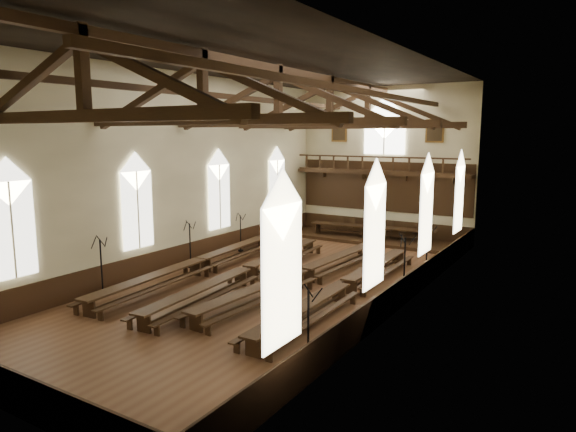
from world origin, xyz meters
name	(u,v)px	position (x,y,z in m)	size (l,w,h in m)	color
ground	(279,284)	(0.00, 0.00, 0.00)	(26.00, 26.00, 0.00)	brown
room_walls	(278,144)	(0.00, 0.00, 6.46)	(26.00, 26.00, 26.00)	beige
wainscot_band	(279,271)	(0.00, 0.00, 0.60)	(12.00, 26.00, 1.20)	black
side_windows	(278,204)	(0.00, 0.00, 3.74)	(11.85, 19.80, 4.50)	silver
end_window	(385,129)	(0.00, 12.90, 7.22)	(2.80, 0.12, 3.80)	white
minstrels_gallery	(382,180)	(0.00, 12.66, 3.91)	(11.80, 1.24, 3.70)	#332210
portraits	(384,131)	(0.00, 12.90, 7.10)	(7.75, 0.09, 1.45)	brown
roof_trusses	(278,104)	(0.00, 0.00, 8.22)	(11.70, 25.70, 2.80)	#332210
refectory_row_a	(200,262)	(-4.32, -0.55, 0.57)	(2.17, 14.82, 0.78)	#332210
refectory_row_b	(246,271)	(-1.42, -0.61, 0.55)	(2.10, 14.55, 0.76)	#332210
refectory_row_c	(304,273)	(1.07, 0.48, 0.56)	(1.96, 14.63, 0.77)	#332210
refectory_row_d	(345,286)	(3.53, -0.30, 0.54)	(1.59, 14.32, 0.74)	#332210
dais	(372,239)	(-0.09, 11.40, 0.10)	(11.40, 3.11, 0.21)	black
high_table	(372,228)	(-0.09, 11.40, 0.86)	(8.26, 1.84, 0.77)	#332210
high_chairs	(376,228)	(-0.09, 12.20, 0.76)	(5.86, 0.47, 1.01)	#332210
candelabrum_left_near	(102,278)	(-5.55, -5.45, 0.79)	(0.78, 0.76, 2.61)	black
candelabrum_left_mid	(190,253)	(-5.55, 0.11, 0.75)	(0.74, 0.72, 2.47)	black
candelabrum_left_far	(241,240)	(-5.55, 4.46, 0.70)	(0.65, 0.70, 2.30)	black
candelabrum_right_near	(308,345)	(5.55, -7.04, 0.79)	(0.70, 0.80, 2.61)	black
candelabrum_right_mid	(404,277)	(5.55, 1.34, 0.82)	(0.80, 0.81, 2.71)	black
candelabrum_right_far	(426,262)	(5.55, 4.56, 0.79)	(0.74, 0.80, 2.61)	black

